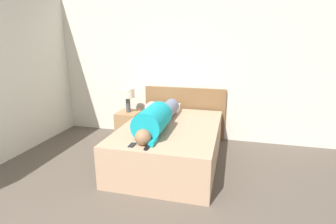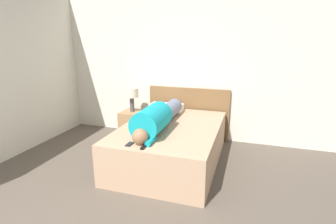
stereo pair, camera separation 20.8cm
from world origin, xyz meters
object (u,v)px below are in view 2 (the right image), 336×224
Objects in this scene: bed at (171,144)px; nightstand at (133,125)px; person_lying at (157,118)px; pillow_near_headboard at (166,107)px; cell_phone at (130,144)px; tv_remote at (144,147)px; table_lamp at (132,94)px.

bed reaches higher than nightstand.
person_lying is 1.00m from pillow_near_headboard.
cell_phone is (0.70, -1.55, 0.32)m from nightstand.
tv_remote reaches higher than nightstand.
pillow_near_headboard reaches higher than tv_remote.
table_lamp is at bearing -174.12° from pillow_near_headboard.
person_lying is at bearing -127.76° from bed.
person_lying is at bearing -48.03° from table_lamp.
table_lamp is at bearing 90.00° from nightstand.
bed is 3.49× the size of pillow_near_headboard.
pillow_near_headboard is (-0.18, 0.98, -0.10)m from person_lying.
tv_remote is (-0.07, -0.86, 0.30)m from bed.
pillow_near_headboard is (-0.33, 0.79, 0.34)m from bed.
bed is 15.36× the size of cell_phone.
bed is 0.91m from tv_remote.
table_lamp reaches higher than person_lying.
bed is at bearing 85.54° from tv_remote.
bed is 1.21m from nightstand.
person_lying is at bearing 79.28° from cell_phone.
person_lying is (0.82, -0.91, -0.11)m from table_lamp.
nightstand is 3.44× the size of tv_remote.
bed is 13.31× the size of tv_remote.
person_lying reaches higher than tv_remote.
table_lamp is 1.72m from cell_phone.
bed is at bearing 52.24° from person_lying.
tv_remote is (0.26, -1.65, -0.04)m from pillow_near_headboard.
pillow_near_headboard is at bearing 100.65° from person_lying.
nightstand is 0.90× the size of pillow_near_headboard.
person_lying is 0.67m from cell_phone.
table_lamp is (0.00, 0.00, 0.58)m from nightstand.
table_lamp is (-0.97, 0.72, 0.56)m from bed.
table_lamp is 0.77× the size of pillow_near_headboard.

